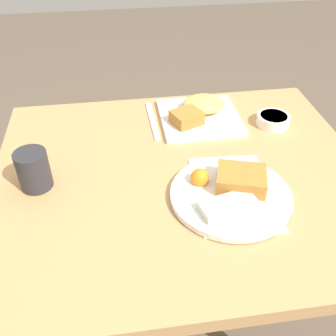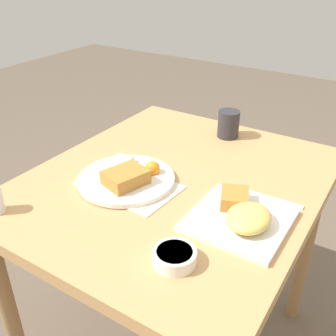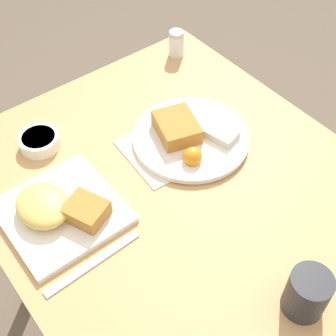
{
  "view_description": "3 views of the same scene",
  "coord_description": "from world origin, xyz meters",
  "px_view_note": "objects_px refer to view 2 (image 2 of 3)",
  "views": [
    {
      "loc": [
        0.15,
        0.74,
        1.38
      ],
      "look_at": [
        0.04,
        0.0,
        0.79
      ],
      "focal_mm": 42.0,
      "sensor_mm": 36.0,
      "label": 1
    },
    {
      "loc": [
        -0.85,
        -0.51,
        1.36
      ],
      "look_at": [
        0.0,
        0.02,
        0.79
      ],
      "focal_mm": 42.0,
      "sensor_mm": 36.0,
      "label": 2
    },
    {
      "loc": [
        0.49,
        -0.42,
        1.57
      ],
      "look_at": [
        -0.02,
        -0.02,
        0.82
      ],
      "focal_mm": 50.0,
      "sensor_mm": 36.0,
      "label": 3
    }
  ],
  "objects_px": {
    "plate_square_near": "(242,216)",
    "sauce_ramekin": "(175,256)",
    "coffee_mug": "(228,124)",
    "plate_oval_far": "(127,177)",
    "butter_knife": "(264,196)"
  },
  "relations": [
    {
      "from": "plate_oval_far",
      "to": "sauce_ramekin",
      "type": "bearing_deg",
      "value": -125.66
    },
    {
      "from": "butter_knife",
      "to": "coffee_mug",
      "type": "height_order",
      "value": "coffee_mug"
    },
    {
      "from": "plate_square_near",
      "to": "sauce_ramekin",
      "type": "distance_m",
      "value": 0.22
    },
    {
      "from": "plate_square_near",
      "to": "sauce_ramekin",
      "type": "height_order",
      "value": "plate_square_near"
    },
    {
      "from": "plate_square_near",
      "to": "sauce_ramekin",
      "type": "xyz_separation_m",
      "value": [
        -0.21,
        0.07,
        -0.0
      ]
    },
    {
      "from": "plate_square_near",
      "to": "coffee_mug",
      "type": "relative_size",
      "value": 2.41
    },
    {
      "from": "plate_square_near",
      "to": "plate_oval_far",
      "type": "xyz_separation_m",
      "value": [
        0.0,
        0.35,
        -0.0
      ]
    },
    {
      "from": "sauce_ramekin",
      "to": "coffee_mug",
      "type": "relative_size",
      "value": 0.99
    },
    {
      "from": "plate_oval_far",
      "to": "butter_knife",
      "type": "distance_m",
      "value": 0.39
    },
    {
      "from": "plate_oval_far",
      "to": "coffee_mug",
      "type": "distance_m",
      "value": 0.46
    },
    {
      "from": "butter_knife",
      "to": "coffee_mug",
      "type": "xyz_separation_m",
      "value": [
        0.31,
        0.25,
        0.05
      ]
    },
    {
      "from": "plate_square_near",
      "to": "plate_oval_far",
      "type": "height_order",
      "value": "plate_square_near"
    },
    {
      "from": "sauce_ramekin",
      "to": "coffee_mug",
      "type": "distance_m",
      "value": 0.68
    },
    {
      "from": "plate_oval_far",
      "to": "coffee_mug",
      "type": "relative_size",
      "value": 2.9
    },
    {
      "from": "plate_square_near",
      "to": "butter_knife",
      "type": "xyz_separation_m",
      "value": [
        0.14,
        -0.01,
        -0.02
      ]
    }
  ]
}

